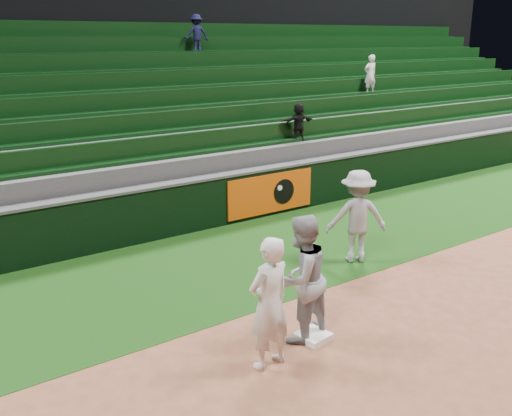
{
  "coord_description": "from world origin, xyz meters",
  "views": [
    {
      "loc": [
        -5.41,
        -6.09,
        4.41
      ],
      "look_at": [
        0.6,
        2.3,
        1.3
      ],
      "focal_mm": 40.0,
      "sensor_mm": 36.0,
      "label": 1
    }
  ],
  "objects_px": {
    "first_base": "(313,336)",
    "base_coach": "(357,216)",
    "baserunner": "(301,279)",
    "first_baseman": "(269,303)"
  },
  "relations": [
    {
      "from": "first_base",
      "to": "base_coach",
      "type": "xyz_separation_m",
      "value": [
        2.79,
        1.91,
        0.9
      ]
    },
    {
      "from": "first_base",
      "to": "base_coach",
      "type": "distance_m",
      "value": 3.5
    },
    {
      "from": "first_base",
      "to": "baserunner",
      "type": "relative_size",
      "value": 0.23
    },
    {
      "from": "first_baseman",
      "to": "baserunner",
      "type": "height_order",
      "value": "baserunner"
    },
    {
      "from": "baserunner",
      "to": "base_coach",
      "type": "height_order",
      "value": "baserunner"
    },
    {
      "from": "baserunner",
      "to": "first_base",
      "type": "bearing_deg",
      "value": 122.08
    },
    {
      "from": "first_base",
      "to": "baserunner",
      "type": "distance_m",
      "value": 0.95
    },
    {
      "from": "first_base",
      "to": "baserunner",
      "type": "bearing_deg",
      "value": 130.94
    },
    {
      "from": "first_baseman",
      "to": "baserunner",
      "type": "distance_m",
      "value": 0.9
    },
    {
      "from": "first_base",
      "to": "base_coach",
      "type": "height_order",
      "value": "base_coach"
    }
  ]
}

